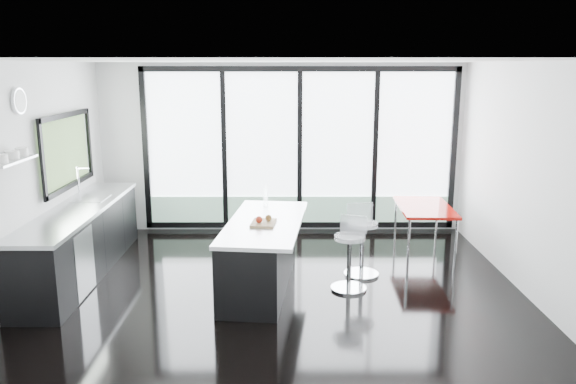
{
  "coord_description": "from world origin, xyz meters",
  "views": [
    {
      "loc": [
        0.08,
        -6.76,
        2.74
      ],
      "look_at": [
        0.1,
        0.3,
        1.15
      ],
      "focal_mm": 35.0,
      "sensor_mm": 36.0,
      "label": 1
    }
  ],
  "objects_px": {
    "bar_stool_near": "(349,262)",
    "bar_stool_far": "(362,249)",
    "island": "(260,253)",
    "red_table": "(424,229)"
  },
  "relations": [
    {
      "from": "bar_stool_near",
      "to": "bar_stool_far",
      "type": "relative_size",
      "value": 0.96
    },
    {
      "from": "island",
      "to": "bar_stool_near",
      "type": "xyz_separation_m",
      "value": [
        1.11,
        -0.11,
        -0.08
      ]
    },
    {
      "from": "bar_stool_far",
      "to": "red_table",
      "type": "relative_size",
      "value": 0.56
    },
    {
      "from": "island",
      "to": "red_table",
      "type": "height_order",
      "value": "island"
    },
    {
      "from": "island",
      "to": "bar_stool_far",
      "type": "xyz_separation_m",
      "value": [
        1.34,
        0.39,
        -0.07
      ]
    },
    {
      "from": "island",
      "to": "red_table",
      "type": "xyz_separation_m",
      "value": [
        2.39,
        1.37,
        -0.09
      ]
    },
    {
      "from": "island",
      "to": "bar_stool_far",
      "type": "bearing_deg",
      "value": 16.22
    },
    {
      "from": "island",
      "to": "bar_stool_near",
      "type": "relative_size",
      "value": 3.1
    },
    {
      "from": "bar_stool_near",
      "to": "red_table",
      "type": "height_order",
      "value": "bar_stool_near"
    },
    {
      "from": "bar_stool_near",
      "to": "island",
      "type": "bearing_deg",
      "value": -162.45
    }
  ]
}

